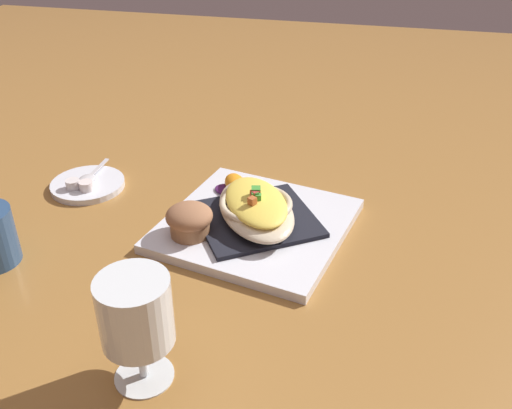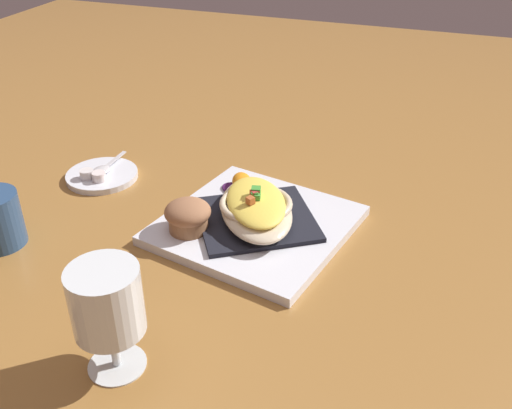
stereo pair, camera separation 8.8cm
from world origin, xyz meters
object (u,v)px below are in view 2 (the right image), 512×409
object	(u,v)px
muffin	(188,215)
orange_garnish	(240,183)
square_plate	(256,225)
creamer_cup_0	(87,174)
gratin_dish	(256,206)
creamer_cup_1	(99,177)
creamer_saucer	(102,176)
stemmed_glass	(107,307)
spoon	(103,169)

from	to	relation	value
muffin	orange_garnish	distance (m)	0.15
square_plate	creamer_cup_0	bearing A→B (deg)	83.54
orange_garnish	muffin	bearing A→B (deg)	168.38
gratin_dish	orange_garnish	world-z (taller)	gratin_dish
square_plate	creamer_cup_0	world-z (taller)	creamer_cup_0
square_plate	orange_garnish	size ratio (longest dim) A/B	4.02
creamer_cup_0	creamer_cup_1	world-z (taller)	same
creamer_saucer	creamer_cup_0	xyz separation A→B (m)	(-0.03, 0.01, 0.01)
square_plate	creamer_cup_0	size ratio (longest dim) A/B	11.16
creamer_cup_1	orange_garnish	bearing A→B (deg)	-78.79
stemmed_glass	square_plate	bearing A→B (deg)	-10.05
muffin	creamer_cup_1	xyz separation A→B (m)	(0.09, 0.22, -0.02)
gratin_dish	orange_garnish	size ratio (longest dim) A/B	3.24
gratin_dish	creamer_cup_0	xyz separation A→B (m)	(0.04, 0.33, -0.02)
gratin_dish	creamer_cup_1	xyz separation A→B (m)	(0.04, 0.30, -0.02)
orange_garnish	creamer_saucer	xyz separation A→B (m)	(-0.02, 0.26, -0.02)
gratin_dish	creamer_cup_1	size ratio (longest dim) A/B	8.97
spoon	creamer_cup_1	world-z (taller)	creamer_cup_1
muffin	stemmed_glass	xyz separation A→B (m)	(-0.26, -0.03, 0.05)
orange_garnish	creamer_saucer	world-z (taller)	orange_garnish
square_plate	creamer_cup_1	distance (m)	0.31
stemmed_glass	creamer_cup_1	bearing A→B (deg)	35.05
gratin_dish	creamer_cup_0	size ratio (longest dim) A/B	8.97
creamer_cup_1	creamer_cup_0	bearing A→B (deg)	89.77
creamer_saucer	creamer_cup_1	size ratio (longest dim) A/B	5.31
stemmed_glass	spoon	xyz separation A→B (m)	(0.38, 0.26, -0.07)
creamer_saucer	creamer_cup_0	bearing A→B (deg)	153.99
spoon	orange_garnish	bearing A→B (deg)	-85.90
muffin	spoon	world-z (taller)	muffin
gratin_dish	spoon	bearing A→B (deg)	77.97
stemmed_glass	creamer_cup_0	world-z (taller)	stemmed_glass
muffin	square_plate	bearing A→B (deg)	-57.20
gratin_dish	square_plate	bearing A→B (deg)	6.91
stemmed_glass	creamer_saucer	world-z (taller)	stemmed_glass
orange_garnish	stemmed_glass	distance (m)	0.41
creamer_saucer	creamer_cup_1	distance (m)	0.03
gratin_dish	orange_garnish	xyz separation A→B (m)	(0.09, 0.06, -0.02)
creamer_saucer	creamer_cup_0	size ratio (longest dim) A/B	5.31
creamer_cup_1	muffin	bearing A→B (deg)	-113.36
creamer_saucer	orange_garnish	bearing A→B (deg)	-84.92
muffin	stemmed_glass	bearing A→B (deg)	-173.10
stemmed_glass	creamer_cup_0	distance (m)	0.45
square_plate	gratin_dish	xyz separation A→B (m)	(-0.00, -0.00, 0.03)
orange_garnish	creamer_cup_0	bearing A→B (deg)	100.18
creamer_saucer	muffin	bearing A→B (deg)	-117.53
creamer_cup_1	square_plate	bearing A→B (deg)	-96.96
gratin_dish	stemmed_glass	bearing A→B (deg)	169.94
orange_garnish	spoon	distance (m)	0.26
square_plate	stemmed_glass	distance (m)	0.33
creamer_cup_1	spoon	bearing A→B (deg)	22.16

